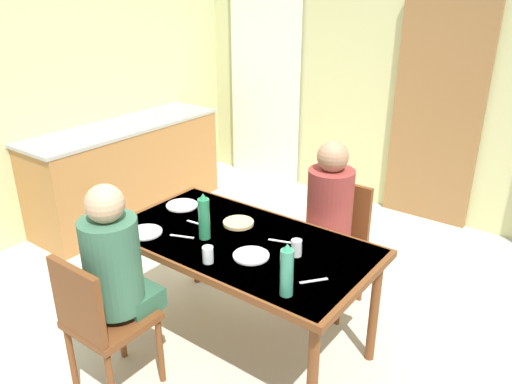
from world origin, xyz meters
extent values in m
plane|color=beige|center=(0.00, 0.00, 0.00)|extent=(6.17, 6.17, 0.00)
cube|color=#C7C98D|center=(0.00, 2.37, 1.38)|extent=(4.48, 0.10, 2.76)
cube|color=beige|center=(-2.14, 0.59, 1.38)|extent=(0.10, 3.56, 2.76)
cube|color=olive|center=(0.56, 2.29, 1.00)|extent=(0.80, 0.05, 2.00)
cube|color=white|center=(-1.34, 2.27, 1.16)|extent=(0.90, 0.03, 2.32)
cube|color=#A66E3A|center=(-1.81, 0.66, 0.43)|extent=(0.60, 1.92, 0.87)
cube|color=#9E9E99|center=(-1.81, 0.66, 0.89)|extent=(0.61, 1.96, 0.03)
cylinder|color=#B7B7BC|center=(-1.81, 0.95, 0.91)|extent=(0.21, 0.21, 0.01)
cube|color=brown|center=(0.28, -0.22, 0.72)|extent=(1.57, 0.85, 0.04)
cube|color=beige|center=(0.28, -0.22, 0.74)|extent=(1.51, 0.81, 0.00)
cylinder|color=brown|center=(-0.43, -0.57, 0.35)|extent=(0.06, 0.06, 0.70)
cylinder|color=brown|center=(1.00, -0.57, 0.35)|extent=(0.06, 0.06, 0.70)
cylinder|color=brown|center=(-0.43, 0.14, 0.35)|extent=(0.06, 0.06, 0.70)
cylinder|color=brown|center=(1.00, 0.14, 0.35)|extent=(0.06, 0.06, 0.70)
cube|color=brown|center=(-0.05, -0.92, 0.45)|extent=(0.40, 0.40, 0.04)
cube|color=brown|center=(-0.05, -1.10, 0.66)|extent=(0.38, 0.04, 0.42)
cylinder|color=brown|center=(-0.22, -0.75, 0.21)|extent=(0.04, 0.04, 0.41)
cylinder|color=brown|center=(0.12, -0.75, 0.21)|extent=(0.04, 0.04, 0.41)
cylinder|color=brown|center=(-0.22, -1.09, 0.21)|extent=(0.04, 0.04, 0.41)
cube|color=brown|center=(0.51, 0.49, 0.45)|extent=(0.40, 0.40, 0.04)
cube|color=brown|center=(0.51, 0.67, 0.66)|extent=(0.38, 0.04, 0.42)
cylinder|color=brown|center=(0.68, 0.32, 0.21)|extent=(0.04, 0.04, 0.41)
cylinder|color=brown|center=(0.34, 0.32, 0.21)|extent=(0.04, 0.04, 0.41)
cylinder|color=brown|center=(0.68, 0.66, 0.21)|extent=(0.04, 0.04, 0.41)
cylinder|color=brown|center=(0.34, 0.66, 0.21)|extent=(0.04, 0.04, 0.41)
cube|color=#2E5E43|center=(-0.05, -0.76, 0.51)|extent=(0.30, 0.22, 0.12)
cylinder|color=#38664C|center=(-0.05, -0.87, 0.77)|extent=(0.30, 0.30, 0.52)
sphere|color=tan|center=(-0.05, -0.87, 1.12)|extent=(0.20, 0.20, 0.20)
cube|color=maroon|center=(0.51, 0.33, 0.51)|extent=(0.30, 0.22, 0.12)
cylinder|color=maroon|center=(0.51, 0.44, 0.77)|extent=(0.30, 0.30, 0.52)
sphere|color=#A87A5B|center=(0.51, 0.44, 1.12)|extent=(0.20, 0.20, 0.20)
cylinder|color=#288151|center=(0.10, -0.33, 0.87)|extent=(0.07, 0.07, 0.25)
cone|color=#1E7A4A|center=(0.10, -0.33, 1.01)|extent=(0.05, 0.05, 0.04)
cylinder|color=#3A8D71|center=(0.80, -0.52, 0.87)|extent=(0.06, 0.06, 0.24)
cone|color=#309669|center=(0.80, -0.52, 1.00)|extent=(0.05, 0.05, 0.04)
cylinder|color=white|center=(-0.32, -0.08, 0.75)|extent=(0.21, 0.21, 0.01)
cylinder|color=white|center=(0.45, -0.33, 0.75)|extent=(0.20, 0.20, 0.01)
cylinder|color=white|center=(-0.23, -0.49, 0.75)|extent=(0.20, 0.20, 0.01)
cylinder|color=silver|center=(0.30, -0.52, 0.79)|extent=(0.06, 0.06, 0.09)
cylinder|color=silver|center=(0.64, -0.18, 0.79)|extent=(0.06, 0.06, 0.09)
cylinder|color=#DBB77A|center=(0.15, -0.07, 0.75)|extent=(0.19, 0.19, 0.02)
cube|color=silver|center=(-0.02, -0.40, 0.75)|extent=(0.15, 0.07, 0.00)
cube|color=silver|center=(-0.06, -0.22, 0.75)|extent=(0.15, 0.03, 0.00)
cube|color=silver|center=(0.85, -0.34, 0.75)|extent=(0.10, 0.13, 0.00)
cube|color=silver|center=(0.48, -0.10, 0.75)|extent=(0.15, 0.06, 0.00)
camera|label=1|loc=(1.89, -2.22, 2.14)|focal=35.07mm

